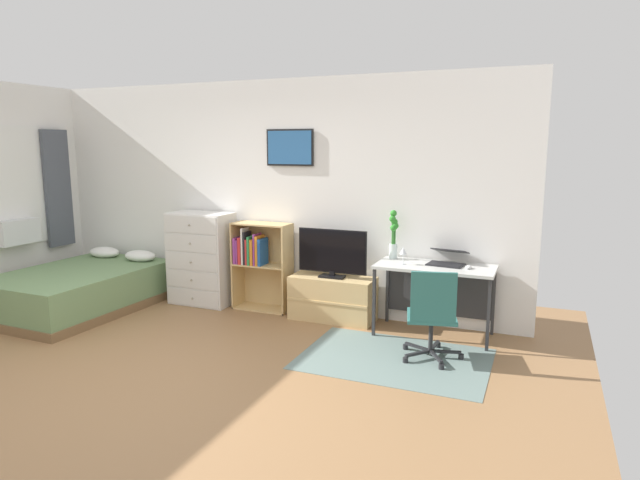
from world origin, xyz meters
name	(u,v)px	position (x,y,z in m)	size (l,w,h in m)	color
ground_plane	(134,381)	(0.00, 0.00, 0.00)	(7.20, 7.20, 0.00)	#936B44
wall_back_with_posters	(269,195)	(0.00, 2.43, 1.35)	(6.12, 0.09, 2.70)	white
area_rug	(394,359)	(1.88, 1.30, 0.00)	(1.70, 1.20, 0.01)	slate
bed	(80,289)	(-2.02, 1.38, 0.25)	(1.42, 2.00, 0.61)	brown
dresser	(202,258)	(-0.80, 2.15, 0.57)	(0.77, 0.46, 1.14)	silver
bookshelf	(258,259)	(-0.04, 2.22, 0.61)	(0.69, 0.30, 1.04)	tan
tv_stand	(333,298)	(0.93, 2.17, 0.25)	(0.95, 0.41, 0.49)	tan
television	(332,254)	(0.93, 2.15, 0.76)	(0.80, 0.16, 0.54)	black
desk	(436,277)	(2.08, 2.16, 0.60)	(1.19, 0.57, 0.74)	silver
office_chair	(432,313)	(2.20, 1.38, 0.46)	(0.58, 0.57, 0.86)	#232326
laptop	(448,258)	(2.18, 2.21, 0.80)	(0.40, 0.42, 0.16)	black
computer_mouse	(469,267)	(2.41, 2.07, 0.76)	(0.06, 0.10, 0.03)	silver
bamboo_vase	(394,235)	(1.60, 2.25, 1.00)	(0.10, 0.10, 0.53)	silver
wine_glass	(403,251)	(1.76, 2.02, 0.87)	(0.07, 0.07, 0.18)	silver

